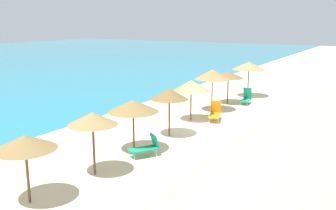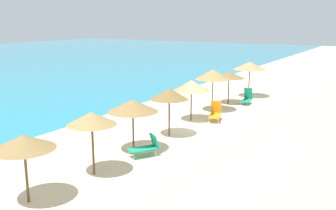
{
  "view_description": "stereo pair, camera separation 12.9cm",
  "coord_description": "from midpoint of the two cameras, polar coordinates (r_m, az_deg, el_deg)",
  "views": [
    {
      "loc": [
        -19.22,
        -9.41,
        6.07
      ],
      "look_at": [
        -1.74,
        1.02,
        1.54
      ],
      "focal_mm": 40.7,
      "sensor_mm": 36.0,
      "label": 1
    },
    {
      "loc": [
        -19.15,
        -9.53,
        6.07
      ],
      "look_at": [
        -1.74,
        1.02,
        1.54
      ],
      "focal_mm": 40.7,
      "sensor_mm": 36.0,
      "label": 2
    }
  ],
  "objects": [
    {
      "name": "ground_plane",
      "position": [
        22.24,
        4.74,
        -3.32
      ],
      "size": [
        160.0,
        160.0,
        0.0
      ],
      "primitive_type": "plane",
      "color": "beige"
    },
    {
      "name": "beach_umbrella_0",
      "position": [
        13.47,
        -20.55,
        -5.24
      ],
      "size": [
        2.1,
        2.1,
        2.39
      ],
      "color": "brown",
      "rests_on": "ground_plane"
    },
    {
      "name": "beach_umbrella_1",
      "position": [
        15.16,
        -11.13,
        -2.02
      ],
      "size": [
        1.97,
        1.97,
        2.59
      ],
      "color": "brown",
      "rests_on": "ground_plane"
    },
    {
      "name": "beach_umbrella_2",
      "position": [
        17.66,
        -5.1,
        -0.11
      ],
      "size": [
        2.37,
        2.37,
        2.5
      ],
      "color": "brown",
      "rests_on": "ground_plane"
    },
    {
      "name": "beach_umbrella_3",
      "position": [
        20.01,
        0.36,
        1.66
      ],
      "size": [
        2.05,
        2.05,
        2.59
      ],
      "color": "brown",
      "rests_on": "ground_plane"
    },
    {
      "name": "beach_umbrella_4",
      "position": [
        23.2,
        3.69,
        2.92
      ],
      "size": [
        2.26,
        2.26,
        2.53
      ],
      "color": "brown",
      "rests_on": "ground_plane"
    },
    {
      "name": "beach_umbrella_5",
      "position": [
        25.8,
        6.9,
        4.58
      ],
      "size": [
        2.42,
        2.42,
        2.87
      ],
      "color": "brown",
      "rests_on": "ground_plane"
    },
    {
      "name": "beach_umbrella_6",
      "position": [
        28.38,
        9.26,
        4.48
      ],
      "size": [
        2.27,
        2.27,
        2.42
      ],
      "color": "brown",
      "rests_on": "ground_plane"
    },
    {
      "name": "beach_umbrella_7",
      "position": [
        31.17,
        12.28,
        5.77
      ],
      "size": [
        2.61,
        2.61,
        2.85
      ],
      "color": "brown",
      "rests_on": "ground_plane"
    },
    {
      "name": "lounge_chair_0",
      "position": [
        23.72,
        7.26,
        -1.16
      ],
      "size": [
        1.64,
        1.08,
        1.18
      ],
      "rotation": [
        0.0,
        0.0,
        1.89
      ],
      "color": "orange",
      "rests_on": "ground_plane"
    },
    {
      "name": "lounge_chair_1",
      "position": [
        28.84,
        11.88,
        1.07
      ],
      "size": [
        1.39,
        0.75,
        1.18
      ],
      "rotation": [
        0.0,
        0.0,
        1.69
      ],
      "color": "#199972",
      "rests_on": "ground_plane"
    },
    {
      "name": "lounge_chair_2",
      "position": [
        17.44,
        -3.12,
        -6.26
      ],
      "size": [
        1.49,
        1.24,
        1.0
      ],
      "rotation": [
        0.0,
        0.0,
        1.03
      ],
      "color": "#199972",
      "rests_on": "ground_plane"
    }
  ]
}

